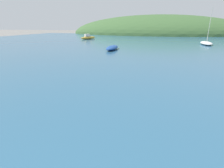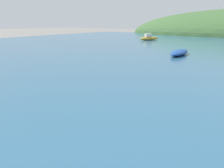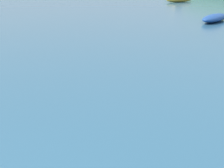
{
  "view_description": "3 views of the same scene",
  "coord_description": "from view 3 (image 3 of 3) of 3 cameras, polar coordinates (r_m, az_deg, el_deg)",
  "views": [
    {
      "loc": [
        1.84,
        0.68,
        3.07
      ],
      "look_at": [
        0.06,
        7.13,
        0.79
      ],
      "focal_mm": 28.0,
      "sensor_mm": 36.0,
      "label": 1
    },
    {
      "loc": [
        1.73,
        1.68,
        3.04
      ],
      "look_at": [
        -1.9,
        7.27,
        1.15
      ],
      "focal_mm": 35.0,
      "sensor_mm": 36.0,
      "label": 2
    },
    {
      "loc": [
        3.28,
        -0.24,
        3.11
      ],
      "look_at": [
        -0.49,
        4.92,
        0.9
      ],
      "focal_mm": 50.0,
      "sensor_mm": 36.0,
      "label": 3
    }
  ],
  "objects": [
    {
      "name": "boat_mid_harbor",
      "position": [
        23.58,
        18.27,
        11.42
      ],
      "size": [
        1.2,
        3.91,
        0.51
      ],
      "color": "#1E4793",
      "rests_on": "water"
    }
  ]
}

